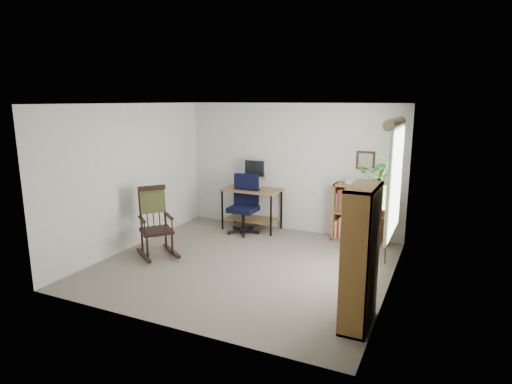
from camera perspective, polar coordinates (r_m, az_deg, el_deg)
The scene contains 18 objects.
floor at distance 6.61m, azimuth -1.48°, elevation -9.61°, with size 4.20×4.00×0.00m, color gray.
ceiling at distance 6.14m, azimuth -1.60°, elevation 11.69°, with size 4.20×4.00×0.00m, color silver.
wall_back at distance 8.07m, azimuth 4.78°, elevation 3.22°, with size 4.20×0.00×2.40m, color silver.
wall_front at distance 4.61m, azimuth -12.66°, elevation -3.90°, with size 4.20×0.00×2.40m, color silver.
wall_left at distance 7.42m, azimuth -16.24°, elevation 1.98°, with size 0.00×4.00×2.40m, color silver.
wall_right at distance 5.67m, azimuth 17.85°, elevation -1.17°, with size 0.00×4.00×2.40m, color silver.
window at distance 5.93m, azimuth 17.96°, elevation 1.36°, with size 0.12×1.20×1.50m, color white, non-canonical shape.
desk at distance 8.23m, azimuth -0.55°, elevation -2.28°, with size 1.10×0.61×0.79m, color olive, non-canonical shape.
monitor at distance 8.21m, azimuth -0.14°, elevation 2.52°, with size 0.46×0.16×0.56m, color silver, non-canonical shape.
keyboard at distance 8.03m, azimuth -0.93°, elevation 0.35°, with size 0.40×0.15×0.03m, color black.
office_chair at distance 7.93m, azimuth -1.72°, elevation -1.66°, with size 0.61×0.61×1.11m, color black, non-canonical shape.
rocking_chair at distance 6.97m, azimuth -13.18°, elevation -3.85°, with size 0.59×0.98×1.13m, color black, non-canonical shape.
low_bookshelf at distance 7.69m, azimuth 13.83°, elevation -2.82°, with size 0.96×0.32×1.02m, color olive, non-canonical shape.
tall_bookshelf at distance 4.80m, azimuth 13.74°, elevation -8.45°, with size 0.30×0.69×1.58m, color olive, non-canonical shape.
plant_stand at distance 6.74m, azimuth 15.91°, elevation -5.07°, with size 0.28×0.28×1.01m, color black, non-canonical shape.
spider_plant at distance 6.50m, azimuth 16.50°, elevation 4.79°, with size 1.69×1.88×1.46m, color #266222.
potted_plant_small at distance 7.53m, azimuth 16.14°, elevation 1.12°, with size 0.13×0.24×0.11m, color #266222.
framed_picture at distance 7.66m, azimuth 14.39°, elevation 4.10°, with size 0.32×0.04×0.32m, color black, non-canonical shape.
Camera 1 is at (2.73, -5.50, 2.45)m, focal length 30.00 mm.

